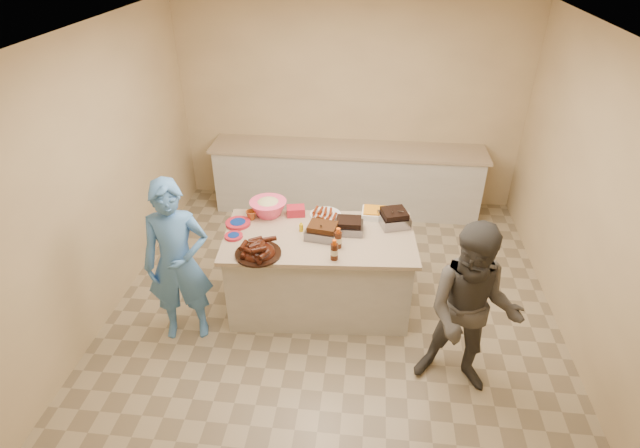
# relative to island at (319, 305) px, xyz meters

# --- Properties ---
(room) EXTENTS (4.50, 5.00, 2.70)m
(room) POSITION_rel_island_xyz_m (0.14, -0.11, 0.00)
(room) COLOR #D6B988
(room) RESTS_ON ground
(back_counter) EXTENTS (3.60, 0.64, 0.90)m
(back_counter) POSITION_rel_island_xyz_m (0.14, 2.09, 0.45)
(back_counter) COLOR beige
(back_counter) RESTS_ON ground
(island) EXTENTS (1.89, 1.09, 0.87)m
(island) POSITION_rel_island_xyz_m (0.00, 0.00, 0.00)
(island) COLOR beige
(island) RESTS_ON ground
(rib_platter) EXTENTS (0.54, 0.54, 0.17)m
(rib_platter) POSITION_rel_island_xyz_m (-0.52, -0.37, 0.87)
(rib_platter) COLOR #3C1409
(rib_platter) RESTS_ON island
(pulled_pork_tray) EXTENTS (0.34, 0.28, 0.09)m
(pulled_pork_tray) POSITION_rel_island_xyz_m (0.03, -0.03, 0.87)
(pulled_pork_tray) COLOR #47230F
(pulled_pork_tray) RESTS_ON island
(brisket_tray) EXTENTS (0.28, 0.24, 0.08)m
(brisket_tray) POSITION_rel_island_xyz_m (0.27, 0.11, 0.87)
(brisket_tray) COLOR black
(brisket_tray) RESTS_ON island
(roasting_pan) EXTENTS (0.34, 0.34, 0.11)m
(roasting_pan) POSITION_rel_island_xyz_m (0.71, 0.28, 0.87)
(roasting_pan) COLOR gray
(roasting_pan) RESTS_ON island
(coleslaw_bowl) EXTENTS (0.40, 0.40, 0.26)m
(coleslaw_bowl) POSITION_rel_island_xyz_m (-0.56, 0.34, 0.87)
(coleslaw_bowl) COLOR #FF4974
(coleslaw_bowl) RESTS_ON island
(sausage_plate) EXTENTS (0.36, 0.36, 0.05)m
(sausage_plate) POSITION_rel_island_xyz_m (0.02, 0.39, 0.87)
(sausage_plate) COLOR silver
(sausage_plate) RESTS_ON island
(mac_cheese_dish) EXTENTS (0.32, 0.24, 0.08)m
(mac_cheese_dish) POSITION_rel_island_xyz_m (0.55, 0.42, 0.87)
(mac_cheese_dish) COLOR orange
(mac_cheese_dish) RESTS_ON island
(bbq_bottle_a) EXTENTS (0.07, 0.07, 0.20)m
(bbq_bottle_a) POSITION_rel_island_xyz_m (0.17, -0.37, 0.87)
(bbq_bottle_a) COLOR #39170A
(bbq_bottle_a) RESTS_ON island
(bbq_bottle_b) EXTENTS (0.07, 0.07, 0.20)m
(bbq_bottle_b) POSITION_rel_island_xyz_m (0.19, -0.18, 0.87)
(bbq_bottle_b) COLOR #39170A
(bbq_bottle_b) RESTS_ON island
(mustard_bottle) EXTENTS (0.04, 0.04, 0.11)m
(mustard_bottle) POSITION_rel_island_xyz_m (-0.18, 0.06, 0.87)
(mustard_bottle) COLOR #E3B70A
(mustard_bottle) RESTS_ON island
(sauce_bowl) EXTENTS (0.14, 0.05, 0.13)m
(sauce_bowl) POSITION_rel_island_xyz_m (-0.03, 0.24, 0.87)
(sauce_bowl) COLOR silver
(sauce_bowl) RESTS_ON island
(plate_stack_large) EXTENTS (0.26, 0.26, 0.03)m
(plate_stack_large) POSITION_rel_island_xyz_m (-0.83, 0.12, 0.87)
(plate_stack_large) COLOR #AB1A2B
(plate_stack_large) RESTS_ON island
(plate_stack_small) EXTENTS (0.18, 0.18, 0.02)m
(plate_stack_small) POSITION_rel_island_xyz_m (-0.81, -0.12, 0.87)
(plate_stack_small) COLOR #AB1A2B
(plate_stack_small) RESTS_ON island
(plastic_cup) EXTENTS (0.11, 0.10, 0.10)m
(plastic_cup) POSITION_rel_island_xyz_m (-0.72, 0.23, 0.87)
(plastic_cup) COLOR #A04D1B
(plastic_cup) RESTS_ON island
(basket_stack) EXTENTS (0.21, 0.17, 0.09)m
(basket_stack) POSITION_rel_island_xyz_m (-0.28, 0.36, 0.87)
(basket_stack) COLOR #AB1A2B
(basket_stack) RESTS_ON island
(guest_blue) EXTENTS (0.95, 1.73, 0.39)m
(guest_blue) POSITION_rel_island_xyz_m (-1.23, -0.51, 0.00)
(guest_blue) COLOR #4C88D9
(guest_blue) RESTS_ON ground
(guest_gray) EXTENTS (1.08, 1.71, 0.60)m
(guest_gray) POSITION_rel_island_xyz_m (1.31, -0.87, 0.00)
(guest_gray) COLOR #4D4A45
(guest_gray) RESTS_ON ground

